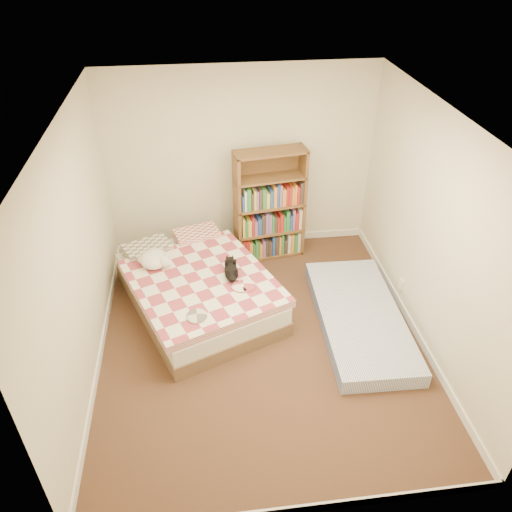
{
  "coord_description": "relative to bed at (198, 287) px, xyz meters",
  "views": [
    {
      "loc": [
        -0.56,
        -4.04,
        3.94
      ],
      "look_at": [
        -0.02,
        0.3,
        0.92
      ],
      "focal_mm": 35.0,
      "sensor_mm": 36.0,
      "label": 1
    }
  ],
  "objects": [
    {
      "name": "room",
      "position": [
        0.67,
        -0.71,
        0.95
      ],
      "size": [
        3.51,
        4.01,
        2.51
      ],
      "color": "#482E1E",
      "rests_on": "ground"
    },
    {
      "name": "bed",
      "position": [
        0.0,
        0.0,
        0.0
      ],
      "size": [
        2.07,
        2.4,
        0.54
      ],
      "rotation": [
        0.0,
        0.0,
        0.38
      ],
      "color": "brown",
      "rests_on": "room"
    },
    {
      "name": "bookshelf",
      "position": [
        1.0,
        0.98,
        0.31
      ],
      "size": [
        0.96,
        0.44,
        1.53
      ],
      "rotation": [
        0.0,
        0.0,
        0.15
      ],
      "color": "#57331E",
      "rests_on": "room"
    },
    {
      "name": "floor_mattress",
      "position": [
        1.83,
        -0.61,
        -0.16
      ],
      "size": [
        0.96,
        2.03,
        0.18
      ],
      "primitive_type": "cube",
      "rotation": [
        0.0,
        0.0,
        -0.03
      ],
      "color": "#6B7DB2",
      "rests_on": "room"
    },
    {
      "name": "black_cat",
      "position": [
        0.4,
        -0.11,
        0.3
      ],
      "size": [
        0.19,
        0.59,
        0.13
      ],
      "rotation": [
        0.0,
        0.0,
        -0.01
      ],
      "color": "black",
      "rests_on": "bed"
    },
    {
      "name": "white_dog",
      "position": [
        -0.48,
        0.17,
        0.33
      ],
      "size": [
        0.4,
        0.43,
        0.18
      ],
      "rotation": [
        0.0,
        0.0,
        0.22
      ],
      "color": "white",
      "rests_on": "bed"
    }
  ]
}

